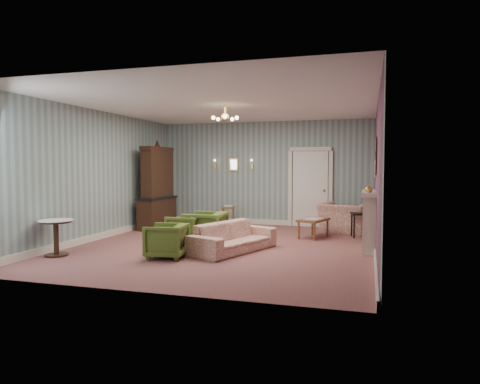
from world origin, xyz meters
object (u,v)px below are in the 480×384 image
(coffee_table, at_px, (313,228))
(side_table_black, at_px, (360,225))
(olive_chair_c, at_px, (206,227))
(dresser, at_px, (157,185))
(olive_chair_a, at_px, (166,239))
(pedestal_table, at_px, (56,238))
(fireplace, at_px, (369,221))
(olive_chair_b, at_px, (187,229))
(wingback_chair, at_px, (345,213))
(sofa_chintz, at_px, (233,232))

(coffee_table, xyz_separation_m, side_table_black, (1.02, 0.34, 0.06))
(olive_chair_c, bearing_deg, side_table_black, 121.32)
(olive_chair_c, xyz_separation_m, dresser, (-2.14, 2.03, 0.75))
(olive_chair_a, distance_m, pedestal_table, 2.06)
(olive_chair_c, bearing_deg, coffee_table, 127.28)
(olive_chair_a, bearing_deg, fireplace, 110.45)
(olive_chair_a, distance_m, olive_chair_c, 1.37)
(fireplace, bearing_deg, coffee_table, 137.25)
(olive_chair_b, bearing_deg, wingback_chair, 139.25)
(sofa_chintz, bearing_deg, coffee_table, -11.15)
(olive_chair_a, xyz_separation_m, fireplace, (3.50, 1.85, 0.24))
(olive_chair_c, bearing_deg, fireplace, 97.06)
(olive_chair_b, height_order, pedestal_table, olive_chair_b)
(olive_chair_b, xyz_separation_m, wingback_chair, (3.04, 2.73, 0.14))
(olive_chair_c, bearing_deg, sofa_chintz, 57.40)
(olive_chair_a, relative_size, side_table_black, 1.19)
(olive_chair_c, xyz_separation_m, pedestal_table, (-2.25, -1.77, -0.05))
(olive_chair_c, xyz_separation_m, wingback_chair, (2.67, 2.63, 0.11))
(side_table_black, bearing_deg, olive_chair_a, -134.69)
(dresser, bearing_deg, pedestal_table, -88.42)
(side_table_black, bearing_deg, pedestal_table, -144.75)
(dresser, xyz_separation_m, fireplace, (5.40, -1.52, -0.56))
(coffee_table, relative_size, pedestal_table, 1.29)
(fireplace, distance_m, coffee_table, 1.71)
(wingback_chair, height_order, dresser, dresser)
(dresser, distance_m, coffee_table, 4.29)
(olive_chair_a, distance_m, olive_chair_b, 1.25)
(fireplace, relative_size, side_table_black, 2.44)
(olive_chair_c, height_order, dresser, dresser)
(sofa_chintz, height_order, dresser, dresser)
(dresser, bearing_deg, sofa_chintz, -37.30)
(wingback_chair, relative_size, dresser, 0.50)
(sofa_chintz, height_order, pedestal_table, sofa_chintz)
(dresser, xyz_separation_m, coffee_table, (4.17, -0.39, -0.92))
(wingback_chair, distance_m, coffee_table, 1.21)
(coffee_table, bearing_deg, wingback_chair, 56.93)
(olive_chair_c, height_order, sofa_chintz, olive_chair_c)
(side_table_black, distance_m, pedestal_table, 6.49)
(wingback_chair, relative_size, fireplace, 0.81)
(fireplace, bearing_deg, sofa_chintz, -159.40)
(olive_chair_c, distance_m, dresser, 3.04)
(dresser, xyz_separation_m, side_table_black, (5.19, -0.05, -0.86))
(olive_chair_a, xyz_separation_m, wingback_chair, (2.91, 3.97, 0.16))
(coffee_table, bearing_deg, side_table_black, 18.44)
(olive_chair_b, xyz_separation_m, pedestal_table, (-1.88, -1.67, -0.02))
(dresser, relative_size, pedestal_table, 3.40)
(olive_chair_a, relative_size, coffee_table, 0.78)
(olive_chair_b, distance_m, wingback_chair, 4.09)
(olive_chair_a, xyz_separation_m, olive_chair_b, (-0.13, 1.25, 0.01))
(olive_chair_b, relative_size, sofa_chintz, 0.37)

